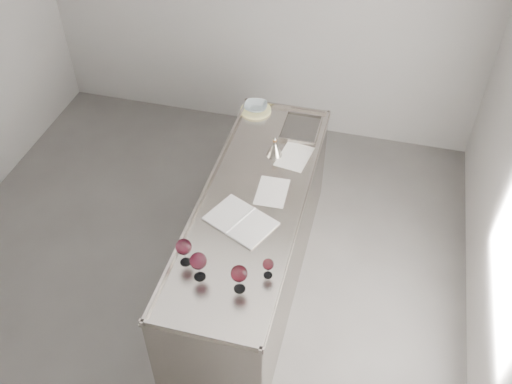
% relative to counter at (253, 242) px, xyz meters
% --- Properties ---
extents(room_shell, '(4.54, 5.04, 2.84)m').
position_rel_counter_xyz_m(room_shell, '(-0.50, -0.30, 0.93)').
color(room_shell, '#4B4846').
rests_on(room_shell, ground).
extents(counter, '(0.77, 2.42, 0.97)m').
position_rel_counter_xyz_m(counter, '(0.00, 0.00, 0.00)').
color(counter, gray).
rests_on(counter, ground).
extents(wine_glass_left, '(0.11, 0.11, 0.21)m').
position_rel_counter_xyz_m(wine_glass_left, '(-0.28, -0.68, 0.62)').
color(wine_glass_left, white).
rests_on(wine_glass_left, counter).
extents(wine_glass_middle, '(0.11, 0.11, 0.21)m').
position_rel_counter_xyz_m(wine_glass_middle, '(-0.15, -0.77, 0.62)').
color(wine_glass_middle, white).
rests_on(wine_glass_middle, counter).
extents(wine_glass_right, '(0.11, 0.11, 0.21)m').
position_rel_counter_xyz_m(wine_glass_right, '(0.13, -0.80, 0.62)').
color(wine_glass_right, white).
rests_on(wine_glass_right, counter).
extents(wine_glass_small, '(0.07, 0.07, 0.15)m').
position_rel_counter_xyz_m(wine_glass_small, '(0.27, -0.65, 0.57)').
color(wine_glass_small, white).
rests_on(wine_glass_small, counter).
extents(notebook, '(0.55, 0.48, 0.02)m').
position_rel_counter_xyz_m(notebook, '(-0.02, -0.24, 0.47)').
color(notebook, white).
rests_on(notebook, counter).
extents(loose_paper_top, '(0.28, 0.36, 0.00)m').
position_rel_counter_xyz_m(loose_paper_top, '(0.20, 0.56, 0.47)').
color(loose_paper_top, white).
rests_on(loose_paper_top, counter).
extents(loose_paper_under, '(0.24, 0.33, 0.00)m').
position_rel_counter_xyz_m(loose_paper_under, '(0.12, 0.11, 0.47)').
color(loose_paper_under, silver).
rests_on(loose_paper_under, counter).
extents(trivet, '(0.33, 0.33, 0.02)m').
position_rel_counter_xyz_m(trivet, '(-0.26, 1.08, 0.48)').
color(trivet, beige).
rests_on(trivet, counter).
extents(ceramic_bowl, '(0.22, 0.22, 0.05)m').
position_rel_counter_xyz_m(ceramic_bowl, '(-0.26, 1.08, 0.51)').
color(ceramic_bowl, '#96A6AE').
rests_on(ceramic_bowl, trivet).
extents(wine_funnel, '(0.13, 0.13, 0.19)m').
position_rel_counter_xyz_m(wine_funnel, '(0.04, 0.54, 0.53)').
color(wine_funnel, gray).
rests_on(wine_funnel, counter).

